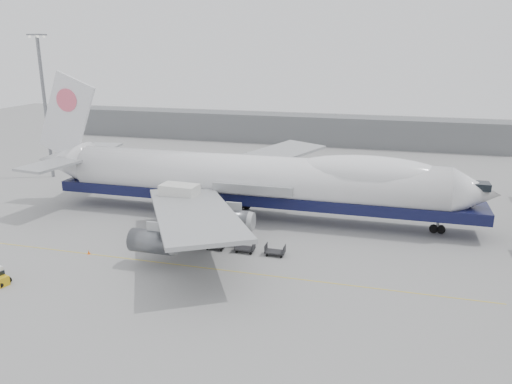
% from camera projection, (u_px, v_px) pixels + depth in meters
% --- Properties ---
extents(ground, '(260.00, 260.00, 0.00)m').
position_uv_depth(ground, '(225.00, 248.00, 60.14)').
color(ground, gray).
rests_on(ground, ground).
extents(apron_line, '(60.00, 0.15, 0.01)m').
position_uv_depth(apron_line, '(208.00, 268.00, 54.58)').
color(apron_line, gold).
rests_on(apron_line, ground).
extents(hangar, '(110.00, 8.00, 7.00)m').
position_uv_depth(hangar, '(276.00, 128.00, 126.49)').
color(hangar, slate).
rests_on(hangar, ground).
extents(floodlight_mast, '(2.40, 2.40, 25.43)m').
position_uv_depth(floodlight_mast, '(44.00, 99.00, 89.03)').
color(floodlight_mast, slate).
rests_on(floodlight_mast, ground).
extents(airliner, '(67.00, 55.30, 19.98)m').
position_uv_depth(airliner, '(257.00, 179.00, 69.50)').
color(airliner, white).
rests_on(airliner, ground).
extents(catering_truck, '(5.39, 3.90, 6.15)m').
position_uv_depth(catering_truck, '(180.00, 204.00, 65.31)').
color(catering_truck, navy).
rests_on(catering_truck, ground).
extents(traffic_cone, '(0.34, 0.34, 0.50)m').
position_uv_depth(traffic_cone, '(89.00, 252.00, 58.27)').
color(traffic_cone, '#FF5E0D').
rests_on(traffic_cone, ground).
extents(dolly_0, '(2.30, 1.35, 1.30)m').
position_uv_depth(dolly_0, '(160.00, 239.00, 61.53)').
color(dolly_0, '#2D2D30').
rests_on(dolly_0, ground).
extents(dolly_1, '(2.30, 1.35, 1.30)m').
position_uv_depth(dolly_1, '(187.00, 242.00, 60.60)').
color(dolly_1, '#2D2D30').
rests_on(dolly_1, ground).
extents(dolly_2, '(2.30, 1.35, 1.30)m').
position_uv_depth(dolly_2, '(216.00, 245.00, 59.67)').
color(dolly_2, '#2D2D30').
rests_on(dolly_2, ground).
extents(dolly_3, '(2.30, 1.35, 1.30)m').
position_uv_depth(dolly_3, '(245.00, 248.00, 58.73)').
color(dolly_3, '#2D2D30').
rests_on(dolly_3, ground).
extents(dolly_4, '(2.30, 1.35, 1.30)m').
position_uv_depth(dolly_4, '(275.00, 251.00, 57.80)').
color(dolly_4, '#2D2D30').
rests_on(dolly_4, ground).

